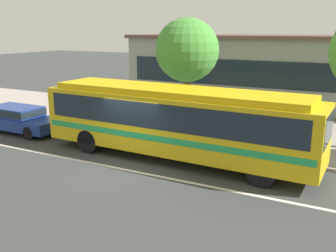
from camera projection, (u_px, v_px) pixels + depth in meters
ground_plane at (131, 162)px, 15.09m from camera, size 120.00×120.00×0.00m
sidewalk_slab at (197, 125)px, 20.68m from camera, size 60.00×8.00×0.12m
lane_stripe_center at (120, 169)px, 14.40m from camera, size 56.00×0.16×0.01m
transit_bus at (176, 119)px, 15.08m from camera, size 11.36×2.78×2.89m
sedan_behind_bus at (18, 118)px, 19.45m from camera, size 4.81×1.90×1.29m
pedestrian_waiting_near_sign at (242, 127)px, 15.96m from camera, size 0.48×0.48×1.71m
pedestrian_walking_along_curb at (180, 117)px, 17.86m from camera, size 0.40×0.40×1.67m
bus_stop_sign at (288, 117)px, 14.97m from camera, size 0.14×0.44×2.58m
street_tree_near_stop at (187, 51)px, 19.42m from camera, size 3.26×3.26×5.58m
station_building at (259, 70)px, 26.11m from camera, size 17.47×6.84×4.72m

